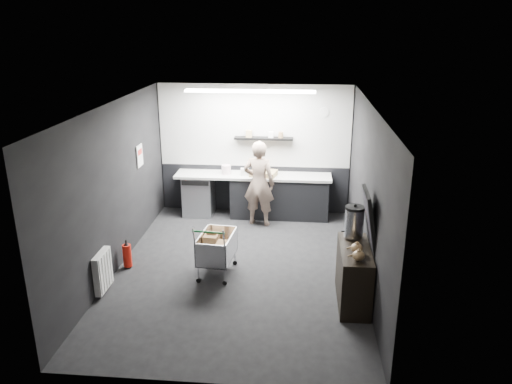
{
  "coord_description": "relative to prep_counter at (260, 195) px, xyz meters",
  "views": [
    {
      "loc": [
        0.94,
        -7.32,
        3.9
      ],
      "look_at": [
        0.25,
        0.4,
        1.22
      ],
      "focal_mm": 35.0,
      "sensor_mm": 36.0,
      "label": 1
    }
  ],
  "objects": [
    {
      "name": "poster",
      "position": [
        -2.12,
        -1.12,
        1.09
      ],
      "size": [
        0.02,
        0.3,
        0.4
      ],
      "primitive_type": "cube",
      "color": "silver",
      "rests_on": "wall_left"
    },
    {
      "name": "wall_right",
      "position": [
        1.86,
        -2.42,
        0.89
      ],
      "size": [
        0.0,
        5.5,
        5.5
      ],
      "primitive_type": "plane",
      "rotation": [
        1.57,
        0.0,
        -1.57
      ],
      "color": "black",
      "rests_on": "floor"
    },
    {
      "name": "floating_shelf",
      "position": [
        0.06,
        0.2,
        1.16
      ],
      "size": [
        1.2,
        0.22,
        0.04
      ],
      "primitive_type": "cube",
      "color": "black",
      "rests_on": "wall_back"
    },
    {
      "name": "dado_panel",
      "position": [
        -0.14,
        0.31,
        0.04
      ],
      "size": [
        3.95,
        0.02,
        1.0
      ],
      "primitive_type": "cube",
      "color": "black",
      "rests_on": "wall_back"
    },
    {
      "name": "kitchen_wall_panel",
      "position": [
        -0.14,
        0.31,
        1.39
      ],
      "size": [
        3.95,
        0.02,
        1.7
      ],
      "primitive_type": "cube",
      "color": "beige",
      "rests_on": "wall_back"
    },
    {
      "name": "person",
      "position": [
        0.02,
        -0.45,
        0.4
      ],
      "size": [
        0.69,
        0.52,
        1.72
      ],
      "primitive_type": "imported",
      "rotation": [
        0.0,
        0.0,
        2.95
      ],
      "color": "#C2AE9A",
      "rests_on": "floor"
    },
    {
      "name": "wall_left",
      "position": [
        -2.14,
        -2.42,
        0.89
      ],
      "size": [
        0.0,
        5.5,
        5.5
      ],
      "primitive_type": "plane",
      "rotation": [
        1.57,
        0.0,
        1.57
      ],
      "color": "black",
      "rests_on": "floor"
    },
    {
      "name": "pink_tub",
      "position": [
        -0.69,
        0.0,
        0.54
      ],
      "size": [
        0.19,
        0.19,
        0.19
      ],
      "primitive_type": "cylinder",
      "color": "beige",
      "rests_on": "prep_counter"
    },
    {
      "name": "floor",
      "position": [
        -0.14,
        -2.42,
        -0.46
      ],
      "size": [
        5.5,
        5.5,
        0.0
      ],
      "primitive_type": "plane",
      "color": "black",
      "rests_on": "ground"
    },
    {
      "name": "wall_clock",
      "position": [
        1.26,
        0.3,
        1.69
      ],
      "size": [
        0.2,
        0.03,
        0.2
      ],
      "primitive_type": "cylinder",
      "rotation": [
        1.57,
        0.0,
        0.0
      ],
      "color": "silver",
      "rests_on": "wall_back"
    },
    {
      "name": "sideboard",
      "position": [
        1.64,
        -3.22,
        0.08
      ],
      "size": [
        0.48,
        1.13,
        1.7
      ],
      "color": "black",
      "rests_on": "floor"
    },
    {
      "name": "ceiling_strip",
      "position": [
        -0.14,
        -0.57,
        2.21
      ],
      "size": [
        2.4,
        0.2,
        0.04
      ],
      "primitive_type": "cube",
      "color": "white",
      "rests_on": "ceiling"
    },
    {
      "name": "shopping_cart",
      "position": [
        -0.47,
        -2.59,
        -0.02
      ],
      "size": [
        0.58,
        0.89,
        0.93
      ],
      "color": "silver",
      "rests_on": "floor"
    },
    {
      "name": "poster_red_band",
      "position": [
        -2.11,
        -1.12,
        1.16
      ],
      "size": [
        0.02,
        0.22,
        0.1
      ],
      "primitive_type": "cube",
      "color": "red",
      "rests_on": "poster"
    },
    {
      "name": "ceiling",
      "position": [
        -0.14,
        -2.42,
        2.24
      ],
      "size": [
        5.5,
        5.5,
        0.0
      ],
      "primitive_type": "plane",
      "rotation": [
        3.14,
        0.0,
        0.0
      ],
      "color": "silver",
      "rests_on": "wall_back"
    },
    {
      "name": "cardboard_box",
      "position": [
        0.08,
        -0.05,
        0.49
      ],
      "size": [
        0.58,
        0.48,
        0.1
      ],
      "primitive_type": "cube",
      "rotation": [
        0.0,
        0.0,
        -0.21
      ],
      "color": "#A08855",
      "rests_on": "prep_counter"
    },
    {
      "name": "wall_back",
      "position": [
        -0.14,
        0.33,
        0.89
      ],
      "size": [
        5.5,
        0.0,
        5.5
      ],
      "primitive_type": "plane",
      "rotation": [
        1.57,
        0.0,
        0.0
      ],
      "color": "black",
      "rests_on": "floor"
    },
    {
      "name": "prep_counter",
      "position": [
        0.0,
        0.0,
        0.0
      ],
      "size": [
        3.2,
        0.61,
        0.9
      ],
      "color": "black",
      "rests_on": "floor"
    },
    {
      "name": "fire_extinguisher",
      "position": [
        -1.99,
        -2.52,
        -0.23
      ],
      "size": [
        0.14,
        0.14,
        0.47
      ],
      "color": "#B4160C",
      "rests_on": "floor"
    },
    {
      "name": "white_container",
      "position": [
        -0.3,
        -0.05,
        0.51
      ],
      "size": [
        0.16,
        0.13,
        0.14
      ],
      "primitive_type": "cube",
      "rotation": [
        0.0,
        0.0,
        0.05
      ],
      "color": "silver",
      "rests_on": "prep_counter"
    },
    {
      "name": "wall_front",
      "position": [
        -0.14,
        -5.17,
        0.89
      ],
      "size": [
        5.5,
        0.0,
        5.5
      ],
      "primitive_type": "plane",
      "rotation": [
        -1.57,
        0.0,
        0.0
      ],
      "color": "black",
      "rests_on": "floor"
    },
    {
      "name": "radiator",
      "position": [
        -2.08,
        -3.32,
        -0.11
      ],
      "size": [
        0.1,
        0.5,
        0.6
      ],
      "primitive_type": "cube",
      "color": "silver",
      "rests_on": "wall_left"
    }
  ]
}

